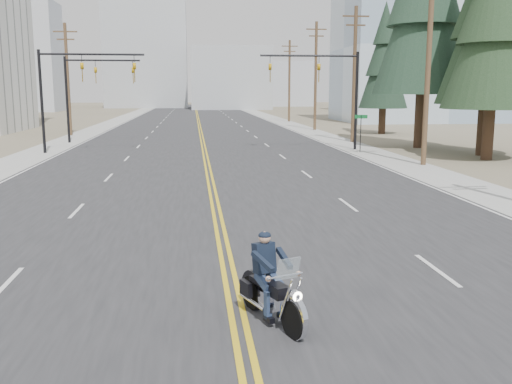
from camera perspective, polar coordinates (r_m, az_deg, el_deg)
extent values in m
plane|color=#776D56|center=(9.68, -1.05, -16.22)|extent=(400.00, 400.00, 0.00)
cube|color=#303033|center=(78.76, -5.76, 6.96)|extent=(20.00, 200.00, 0.01)
cube|color=#A5A5A0|center=(79.48, -14.14, 6.74)|extent=(3.00, 200.00, 0.01)
cube|color=#A5A5A0|center=(79.70, 2.60, 7.04)|extent=(3.00, 200.00, 0.01)
cylinder|color=black|center=(41.91, -20.64, 8.41)|extent=(0.20, 0.20, 7.00)
cylinder|color=black|center=(41.26, -16.08, 13.09)|extent=(7.00, 0.14, 0.14)
imported|color=#BF8C0C|center=(41.34, -17.02, 12.14)|extent=(0.21, 0.26, 1.30)
imported|color=#BF8C0C|center=(40.86, -12.08, 12.38)|extent=(0.21, 0.26, 1.30)
cylinder|color=black|center=(42.32, 9.99, 8.91)|extent=(0.20, 0.20, 7.00)
cylinder|color=black|center=(41.54, 5.36, 13.41)|extent=(7.00, 0.14, 0.14)
imported|color=#BF8C0C|center=(41.65, 6.31, 12.49)|extent=(0.21, 0.26, 1.30)
imported|color=#BF8C0C|center=(41.04, 1.42, 12.58)|extent=(0.21, 0.26, 1.30)
cylinder|color=black|center=(49.70, -18.38, 8.71)|extent=(0.20, 0.20, 7.00)
cylinder|color=black|center=(49.23, -15.09, 12.60)|extent=(6.00, 0.14, 0.14)
imported|color=#BF8C0C|center=(49.29, -15.76, 11.81)|extent=(0.21, 0.26, 1.30)
imported|color=#BF8C0C|center=(48.90, -12.21, 11.97)|extent=(0.21, 0.26, 1.30)
cylinder|color=black|center=(40.44, 10.42, 5.72)|extent=(0.06, 0.06, 2.60)
cube|color=#0C5926|center=(40.37, 10.47, 7.42)|extent=(0.90, 0.03, 0.25)
cylinder|color=brown|center=(34.34, 16.85, 12.14)|extent=(0.30, 0.30, 11.50)
cylinder|color=brown|center=(48.50, 9.79, 11.42)|extent=(0.30, 0.30, 11.00)
cube|color=brown|center=(48.85, 9.97, 16.93)|extent=(2.20, 0.12, 0.12)
cube|color=brown|center=(48.77, 9.94, 16.12)|extent=(1.60, 0.12, 0.12)
cylinder|color=brown|center=(63.07, 5.98, 11.41)|extent=(0.30, 0.30, 11.50)
cube|color=brown|center=(63.37, 6.07, 15.88)|extent=(2.20, 0.12, 0.12)
cube|color=brown|center=(63.31, 6.06, 15.25)|extent=(1.60, 0.12, 0.12)
cylinder|color=brown|center=(79.76, 3.35, 10.99)|extent=(0.30, 0.30, 11.00)
cube|color=brown|center=(79.97, 3.39, 14.36)|extent=(2.20, 0.12, 0.12)
cube|color=brown|center=(79.92, 3.38, 13.85)|extent=(1.60, 0.12, 0.12)
cylinder|color=brown|center=(57.84, -18.30, 10.58)|extent=(0.30, 0.30, 10.50)
cube|color=brown|center=(58.09, -18.56, 14.97)|extent=(2.20, 0.12, 0.12)
cube|color=brown|center=(58.03, -18.52, 14.28)|extent=(1.60, 0.12, 0.12)
cube|color=#9EB5CC|center=(85.39, 16.78, 13.55)|extent=(24.00, 16.00, 20.00)
cube|color=#B7BCC6|center=(128.46, -22.28, 12.39)|extent=(14.00, 12.00, 22.00)
cube|color=#ADB2B7|center=(133.95, -2.58, 11.29)|extent=(18.00, 14.00, 14.00)
cube|color=#B7BCC6|center=(125.54, 12.96, 12.03)|extent=(16.00, 12.00, 18.00)
cube|color=#ADB2B7|center=(149.31, -10.89, 13.30)|extent=(20.00, 15.00, 26.00)
cube|color=#B7BCC6|center=(160.73, 2.99, 10.73)|extent=(14.00, 14.00, 12.00)
cylinder|color=#382619|center=(38.42, 22.18, 5.35)|extent=(0.62, 0.62, 3.18)
cone|color=#1A3118|center=(38.50, 22.83, 14.80)|extent=(6.00, 6.00, 9.53)
cylinder|color=#382619|center=(40.99, 21.70, 5.80)|extent=(0.75, 0.75, 3.41)
cone|color=black|center=(41.13, 22.34, 15.30)|extent=(6.39, 6.39, 10.23)
cylinder|color=#382619|center=(45.00, 16.00, 6.84)|extent=(0.70, 0.70, 4.02)
cone|color=#193321|center=(45.31, 16.52, 17.03)|extent=(7.23, 7.23, 12.06)
cylinder|color=#382619|center=(58.61, 12.49, 6.95)|extent=(0.60, 0.60, 2.56)
cone|color=black|center=(58.57, 12.69, 11.95)|extent=(4.78, 4.78, 7.68)
cone|color=black|center=(58.69, 12.77, 14.08)|extent=(3.58, 3.58, 5.76)
cone|color=black|center=(58.89, 12.86, 16.19)|extent=(2.39, 2.39, 4.10)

